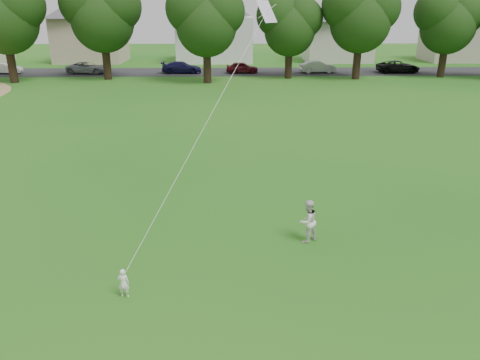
{
  "coord_description": "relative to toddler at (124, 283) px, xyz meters",
  "views": [
    {
      "loc": [
        1.94,
        -11.07,
        7.28
      ],
      "look_at": [
        2.21,
        2.0,
        2.3
      ],
      "focal_mm": 35.0,
      "sensor_mm": 36.0,
      "label": 1
    }
  ],
  "objects": [
    {
      "name": "street",
      "position": [
        0.88,
        42.57,
        -0.41
      ],
      "size": [
        90.0,
        7.0,
        0.01
      ],
      "primitive_type": "cube",
      "color": "#2D2D30",
      "rests_on": "ground"
    },
    {
      "name": "tree_row",
      "position": [
        0.68,
        36.53,
        5.71
      ],
      "size": [
        82.88,
        8.79,
        10.14
      ],
      "color": "black",
      "rests_on": "ground"
    },
    {
      "name": "kite",
      "position": [
        2.06,
        3.33,
        3.37
      ],
      "size": [
        2.51,
        3.8,
        10.1
      ],
      "color": "white",
      "rests_on": "ground"
    },
    {
      "name": "parked_cars",
      "position": [
        -1.65,
        41.57,
        0.21
      ],
      "size": [
        55.06,
        2.36,
        1.29
      ],
      "color": "black",
      "rests_on": "ground"
    },
    {
      "name": "house_row",
      "position": [
        -0.37,
        52.57,
        4.63
      ],
      "size": [
        76.83,
        13.79,
        10.13
      ],
      "color": "beige",
      "rests_on": "ground"
    },
    {
      "name": "toddler",
      "position": [
        0.0,
        0.0,
        0.0
      ],
      "size": [
        0.32,
        0.22,
        0.84
      ],
      "primitive_type": "imported",
      "rotation": [
        0.0,
        0.0,
        3.07
      ],
      "color": "white",
      "rests_on": "ground"
    },
    {
      "name": "ground",
      "position": [
        0.88,
        0.57,
        -0.42
      ],
      "size": [
        160.0,
        160.0,
        0.0
      ],
      "primitive_type": "plane",
      "color": "#176216",
      "rests_on": "ground"
    },
    {
      "name": "older_boy",
      "position": [
        5.27,
        2.98,
        0.3
      ],
      "size": [
        0.88,
        0.85,
        1.43
      ],
      "primitive_type": "imported",
      "rotation": [
        0.0,
        0.0,
        3.8
      ],
      "color": "white",
      "rests_on": "ground"
    }
  ]
}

